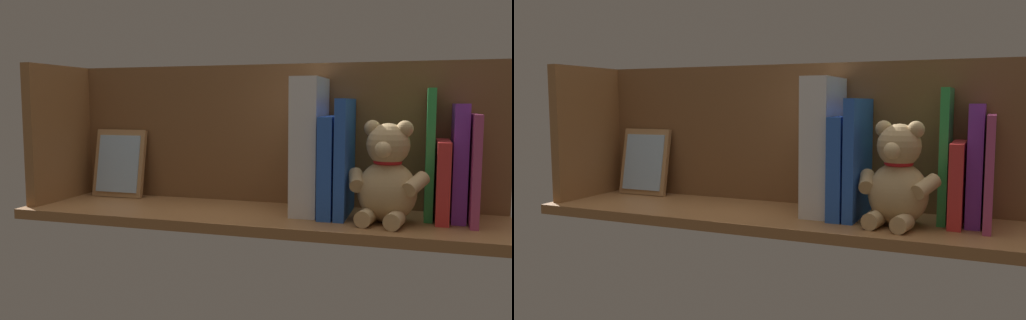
{
  "view_description": "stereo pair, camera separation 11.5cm",
  "coord_description": "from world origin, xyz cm",
  "views": [
    {
      "loc": [
        -34.2,
        108.78,
        23.61
      ],
      "look_at": [
        0.0,
        0.0,
        11.36
      ],
      "focal_mm": 36.97,
      "sensor_mm": 36.0,
      "label": 1
    },
    {
      "loc": [
        -44.94,
        104.8,
        23.61
      ],
      "look_at": [
        0.0,
        0.0,
        11.36
      ],
      "focal_mm": 36.97,
      "sensor_mm": 36.0,
      "label": 2
    }
  ],
  "objects": [
    {
      "name": "ground_plane",
      "position": [
        0.0,
        0.0,
        -1.1
      ],
      "size": [
        105.35,
        28.0,
        2.2
      ],
      "primitive_type": "cube",
      "color": "brown"
    },
    {
      "name": "book_4",
      "position": [
        -19.01,
        -2.14,
        12.31
      ],
      "size": [
        2.19,
        16.92,
        24.62
      ],
      "primitive_type": "cube",
      "color": "blue",
      "rests_on": "ground_plane"
    },
    {
      "name": "picture_frame_leaning",
      "position": [
        39.01,
        -7.92,
        8.44
      ],
      "size": [
        13.79,
        4.71,
        17.12
      ],
      "color": "#A87A4C",
      "rests_on": "ground_plane"
    },
    {
      "name": "book_2",
      "position": [
        -38.58,
        -3.36,
        8.11
      ],
      "size": [
        2.56,
        14.48,
        16.21
      ],
      "primitive_type": "cube",
      "color": "red",
      "rests_on": "ground_plane"
    },
    {
      "name": "book_5",
      "position": [
        -16.02,
        -2.14,
        10.48
      ],
      "size": [
        2.95,
        16.91,
        20.96
      ],
      "primitive_type": "cube",
      "color": "blue",
      "rests_on": "ground_plane"
    },
    {
      "name": "book_0",
      "position": [
        -44.27,
        -2.82,
        10.78
      ],
      "size": [
        1.53,
        15.56,
        21.56
      ],
      "primitive_type": "cube",
      "color": "#B23F72",
      "rests_on": "ground_plane"
    },
    {
      "name": "teddy_bear",
      "position": [
        -27.97,
        2.58,
        8.96
      ],
      "size": [
        16.27,
        14.42,
        20.35
      ],
      "rotation": [
        0.0,
        0.0,
        -0.18
      ],
      "color": "tan",
      "rests_on": "ground_plane"
    },
    {
      "name": "shelf_side_divider",
      "position": [
        50.67,
        0.0,
        16.38
      ],
      "size": [
        2.4,
        22.0,
        32.76
      ],
      "primitive_type": "cube",
      "color": "brown",
      "rests_on": "ground_plane"
    },
    {
      "name": "book_1",
      "position": [
        -41.68,
        -4.56,
        11.8
      ],
      "size": [
        2.8,
        12.08,
        23.59
      ],
      "primitive_type": "cube",
      "color": "purple",
      "rests_on": "ground_plane"
    },
    {
      "name": "shelf_back_panel",
      "position": [
        0.0,
        -11.75,
        16.38
      ],
      "size": [
        105.35,
        1.5,
        32.76
      ],
      "primitive_type": "cube",
      "color": "brown",
      "rests_on": "ground_plane"
    },
    {
      "name": "book_3",
      "position": [
        -36.04,
        -4.8,
        13.34
      ],
      "size": [
        1.67,
        11.6,
        26.67
      ],
      "primitive_type": "cube",
      "color": "green",
      "rests_on": "ground_plane"
    },
    {
      "name": "dictionary_thick_white",
      "position": [
        -11.27,
        -2.78,
        14.56
      ],
      "size": [
        5.69,
        15.45,
        29.12
      ],
      "primitive_type": "cube",
      "color": "white",
      "rests_on": "ground_plane"
    }
  ]
}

